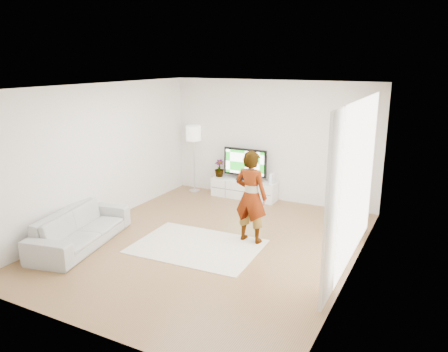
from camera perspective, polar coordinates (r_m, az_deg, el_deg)
The scene contains 17 objects.
floor at distance 8.03m, azimuth -1.90°, elevation -8.80°, with size 6.00×6.00×0.00m, color olive.
ceiling at distance 7.36m, azimuth -2.09°, elevation 11.58°, with size 6.00×6.00×0.00m, color white.
wall_left at distance 9.04m, azimuth -15.96°, elevation 2.67°, with size 0.02×6.00×2.80m, color silver.
wall_right at distance 6.75m, azimuth 16.86°, elevation -1.46°, with size 0.02×6.00×2.80m, color silver.
wall_back at distance 10.23m, azimuth 6.29°, elevation 4.54°, with size 5.00×0.02×2.80m, color silver.
wall_front at distance 5.29m, azimuth -18.23°, elevation -6.10°, with size 5.00×0.02×2.80m, color silver.
window at distance 7.02m, azimuth 17.20°, elevation -0.43°, with size 0.01×2.60×2.50m, color white.
curtain_near at distance 5.84m, azimuth 13.97°, elevation -4.29°, with size 0.04×0.70×2.60m, color white.
curtain_far at distance 8.30m, azimuth 18.28°, elevation 1.08°, with size 0.04×0.70×2.60m, color white.
media_console at distance 10.52m, azimuth 2.66°, elevation -1.69°, with size 1.60×0.45×0.45m.
television at distance 10.38m, azimuth 2.77°, elevation 1.71°, with size 1.09×0.21×0.76m.
game_console at distance 10.16m, azimuth 6.27°, elevation -0.32°, with size 0.06×0.18×0.25m.
potted_plant at distance 10.69m, azimuth -0.62°, elevation 1.02°, with size 0.23×0.23×0.42m, color #3F7238.
rug at distance 7.91m, azimuth -3.56°, elevation -9.14°, with size 2.20×1.59×0.01m, color beige.
player at distance 7.84m, azimuth 3.54°, elevation -2.70°, with size 0.62×0.41×1.69m, color #334772.
sofa at distance 8.28m, azimuth -18.22°, elevation -6.47°, with size 2.16×0.84×0.63m, color #A9A9A4.
floor_lamp at distance 10.82m, azimuth -3.99°, elevation 5.22°, with size 0.37×0.37×1.67m.
Camera 1 is at (3.61, -6.40, 3.23)m, focal length 35.00 mm.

